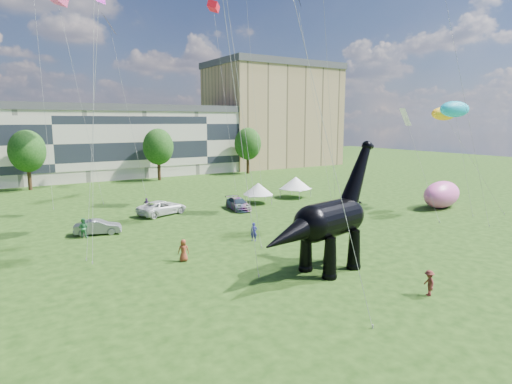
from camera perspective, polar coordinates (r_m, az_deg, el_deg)
ground at (r=27.03m, az=10.12°, el=-12.84°), size 220.00×220.00×0.00m
terrace_row at (r=80.97m, az=-25.87°, el=5.55°), size 78.00×11.00×12.00m
apartment_block at (r=100.99m, az=2.23°, el=9.91°), size 28.00×18.00×22.00m
tree_mid_left at (r=71.64m, az=-28.24°, el=5.22°), size 5.20×5.20×9.44m
tree_mid_right at (r=75.71m, az=-12.92°, el=6.27°), size 5.20×5.20×9.44m
tree_far_right at (r=83.41m, az=-1.10°, el=6.78°), size 5.20×5.20×9.44m
dinosaur_sculpture at (r=29.24m, az=9.40°, el=-4.01°), size 11.19×4.04×9.11m
car_grey at (r=41.49m, az=-20.34°, el=-4.40°), size 4.33×2.53×1.35m
car_white at (r=48.10m, az=-12.40°, el=-2.04°), size 6.11×4.10×1.56m
car_dark at (r=49.69m, az=-2.40°, el=-1.59°), size 2.60×4.89×1.35m
gazebo_near at (r=53.26m, az=0.28°, el=0.41°), size 4.66×4.66×2.58m
gazebo_far at (r=57.53m, az=5.31°, el=1.22°), size 5.24×5.24×2.83m
inflatable_pink at (r=55.10m, az=23.51°, el=-0.31°), size 6.80×4.19×3.18m
visitors at (r=38.41m, az=-7.25°, el=-4.67°), size 46.73×36.75×1.85m
kites at (r=41.94m, az=-0.18°, el=23.06°), size 64.07×43.98×29.78m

